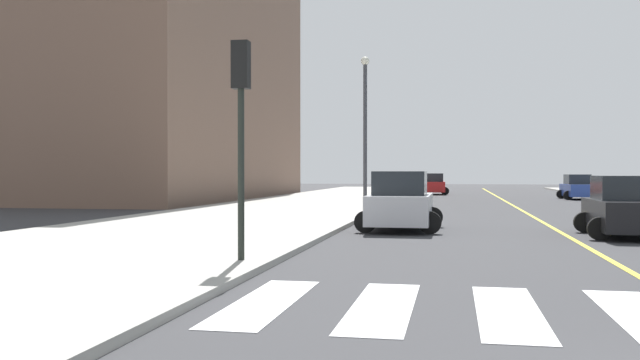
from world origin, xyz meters
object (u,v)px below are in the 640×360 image
object	(u,v)px
car_red_fourth	(434,185)
car_silver_third	(401,203)
car_blue_nearest	(578,188)
traffic_light_far_corner	(241,106)
street_lamp	(365,119)
car_black_second	(625,208)

from	to	relation	value
car_red_fourth	car_silver_third	bearing A→B (deg)	-92.83
car_blue_nearest	traffic_light_far_corner	world-z (taller)	traffic_light_far_corner
car_blue_nearest	street_lamp	world-z (taller)	street_lamp
car_red_fourth	street_lamp	size ratio (longest dim) A/B	0.55
car_black_second	car_silver_third	distance (m)	7.06
car_black_second	car_silver_third	xyz separation A→B (m)	(-6.96, 1.13, 0.06)
car_black_second	traffic_light_far_corner	size ratio (longest dim) A/B	0.92
car_silver_third	traffic_light_far_corner	world-z (taller)	traffic_light_far_corner
car_black_second	car_silver_third	size ratio (longest dim) A/B	0.94
car_blue_nearest	car_black_second	xyz separation A→B (m)	(-3.75, -30.50, 0.03)
car_silver_third	car_black_second	bearing A→B (deg)	-9.22
car_red_fourth	traffic_light_far_corner	size ratio (longest dim) A/B	0.94
car_blue_nearest	traffic_light_far_corner	bearing A→B (deg)	68.72
traffic_light_far_corner	car_black_second	bearing A→B (deg)	42.34
car_red_fourth	car_blue_nearest	bearing A→B (deg)	-42.96
traffic_light_far_corner	street_lamp	xyz separation A→B (m)	(-0.16, 21.71, 1.37)
car_blue_nearest	car_silver_third	world-z (taller)	car_silver_third
car_black_second	street_lamp	xyz separation A→B (m)	(-9.71, 13.00, 3.87)
car_blue_nearest	car_red_fourth	world-z (taller)	car_red_fourth
car_silver_third	street_lamp	world-z (taller)	street_lamp
car_red_fourth	street_lamp	distance (m)	26.95
traffic_light_far_corner	street_lamp	size ratio (longest dim) A/B	0.58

